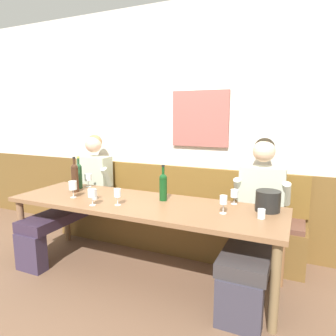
# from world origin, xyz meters

# --- Properties ---
(ground_plane) EXTENTS (6.80, 6.80, 0.02)m
(ground_plane) POSITION_xyz_m (0.00, 0.00, -0.01)
(ground_plane) COLOR brown
(ground_plane) RESTS_ON ground
(room_wall_back) EXTENTS (6.80, 0.12, 2.80)m
(room_wall_back) POSITION_xyz_m (0.00, 1.09, 1.40)
(room_wall_back) COLOR silver
(room_wall_back) RESTS_ON ground
(wood_wainscot_panel) EXTENTS (6.80, 0.03, 0.94)m
(wood_wainscot_panel) POSITION_xyz_m (0.00, 1.04, 0.47)
(wood_wainscot_panel) COLOR brown
(wood_wainscot_panel) RESTS_ON ground
(wall_bench) EXTENTS (2.92, 0.42, 0.94)m
(wall_bench) POSITION_xyz_m (0.00, 0.83, 0.28)
(wall_bench) COLOR brown
(wall_bench) RESTS_ON ground
(dining_table) EXTENTS (2.62, 0.79, 0.73)m
(dining_table) POSITION_xyz_m (0.00, 0.14, 0.66)
(dining_table) COLOR brown
(dining_table) RESTS_ON ground
(person_center_right_seat) EXTENTS (0.50, 1.25, 1.30)m
(person_center_right_seat) POSITION_xyz_m (-1.05, 0.47, 0.63)
(person_center_right_seat) COLOR #362B40
(person_center_right_seat) RESTS_ON ground
(person_right_seat) EXTENTS (0.54, 1.25, 1.32)m
(person_right_seat) POSITION_xyz_m (1.01, 0.47, 0.64)
(person_right_seat) COLOR #36333F
(person_right_seat) RESTS_ON ground
(ice_bucket) EXTENTS (0.21, 0.21, 0.18)m
(ice_bucket) POSITION_xyz_m (1.11, 0.36, 0.82)
(ice_bucket) COLOR black
(ice_bucket) RESTS_ON dining_table
(wine_bottle_green_tall) EXTENTS (0.07, 0.07, 0.35)m
(wine_bottle_green_tall) POSITION_xyz_m (0.16, 0.28, 0.87)
(wine_bottle_green_tall) COLOR #124118
(wine_bottle_green_tall) RESTS_ON dining_table
(wine_bottle_amber_mid) EXTENTS (0.07, 0.07, 0.38)m
(wine_bottle_amber_mid) POSITION_xyz_m (-0.85, 0.20, 0.89)
(wine_bottle_amber_mid) COLOR #3C2315
(wine_bottle_amber_mid) RESTS_ON dining_table
(wine_bottle_clear_water) EXTENTS (0.07, 0.07, 0.36)m
(wine_bottle_clear_water) POSITION_xyz_m (-0.91, 0.35, 0.88)
(wine_bottle_clear_water) COLOR #1D4225
(wine_bottle_clear_water) RESTS_ON dining_table
(wine_glass_by_bottle) EXTENTS (0.08, 0.08, 0.15)m
(wine_glass_by_bottle) POSITION_xyz_m (-0.37, -0.13, 0.84)
(wine_glass_by_bottle) COLOR silver
(wine_glass_by_bottle) RESTS_ON dining_table
(wine_glass_mid_right) EXTENTS (0.08, 0.08, 0.15)m
(wine_glass_mid_right) POSITION_xyz_m (-0.87, 0.44, 0.83)
(wine_glass_mid_right) COLOR silver
(wine_glass_mid_right) RESTS_ON dining_table
(wine_glass_mid_left) EXTENTS (0.08, 0.08, 0.17)m
(wine_glass_mid_left) POSITION_xyz_m (-0.71, 0.01, 0.84)
(wine_glass_mid_left) COLOR silver
(wine_glass_mid_left) RESTS_ON dining_table
(wine_glass_left_end) EXTENTS (0.06, 0.06, 0.15)m
(wine_glass_left_end) POSITION_xyz_m (-0.16, -0.03, 0.84)
(wine_glass_left_end) COLOR silver
(wine_glass_left_end) RESTS_ON dining_table
(wine_glass_right_end) EXTENTS (0.06, 0.06, 0.15)m
(wine_glass_right_end) POSITION_xyz_m (0.78, 0.13, 0.84)
(wine_glass_right_end) COLOR silver
(wine_glass_right_end) RESTS_ON dining_table
(wine_glass_near_bucket) EXTENTS (0.07, 0.07, 0.14)m
(wine_glass_near_bucket) POSITION_xyz_m (0.81, 0.44, 0.82)
(wine_glass_near_bucket) COLOR silver
(wine_glass_near_bucket) RESTS_ON dining_table
(water_tumbler_left) EXTENTS (0.06, 0.06, 0.08)m
(water_tumbler_left) POSITION_xyz_m (1.09, 0.14, 0.77)
(water_tumbler_left) COLOR silver
(water_tumbler_left) RESTS_ON dining_table
(water_tumbler_right) EXTENTS (0.06, 0.06, 0.10)m
(water_tumbler_right) POSITION_xyz_m (-0.47, 0.04, 0.78)
(water_tumbler_right) COLOR silver
(water_tumbler_right) RESTS_ON dining_table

